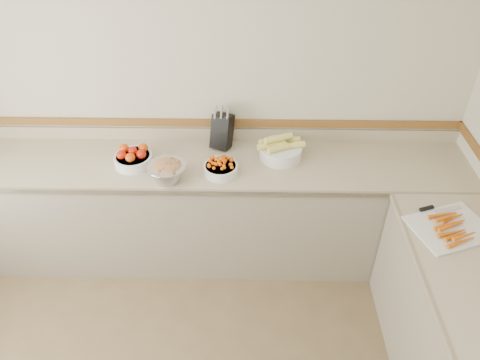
{
  "coord_description": "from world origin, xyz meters",
  "views": [
    {
      "loc": [
        0.39,
        -1.06,
        2.86
      ],
      "look_at": [
        0.35,
        1.35,
        1.0
      ],
      "focal_mm": 35.0,
      "sensor_mm": 36.0,
      "label": 1
    }
  ],
  "objects_px": {
    "cutting_board": "(451,227)",
    "knife_block": "(222,130)",
    "cherry_tomato_bowl": "(221,167)",
    "rhubarb_bowl": "(167,171)",
    "corn_bowl": "(280,149)",
    "tomato_bowl": "(133,158)"
  },
  "relations": [
    {
      "from": "knife_block",
      "to": "cutting_board",
      "type": "height_order",
      "value": "knife_block"
    },
    {
      "from": "knife_block",
      "to": "corn_bowl",
      "type": "height_order",
      "value": "knife_block"
    },
    {
      "from": "cutting_board",
      "to": "knife_block",
      "type": "bearing_deg",
      "value": 148.07
    },
    {
      "from": "corn_bowl",
      "to": "knife_block",
      "type": "bearing_deg",
      "value": 162.11
    },
    {
      "from": "knife_block",
      "to": "cutting_board",
      "type": "bearing_deg",
      "value": -31.93
    },
    {
      "from": "cherry_tomato_bowl",
      "to": "cutting_board",
      "type": "distance_m",
      "value": 1.52
    },
    {
      "from": "rhubarb_bowl",
      "to": "cutting_board",
      "type": "relative_size",
      "value": 0.5
    },
    {
      "from": "knife_block",
      "to": "cherry_tomato_bowl",
      "type": "bearing_deg",
      "value": -89.29
    },
    {
      "from": "corn_bowl",
      "to": "cutting_board",
      "type": "xyz_separation_m",
      "value": [
        0.99,
        -0.75,
        -0.05
      ]
    },
    {
      "from": "rhubarb_bowl",
      "to": "cutting_board",
      "type": "bearing_deg",
      "value": -14.4
    },
    {
      "from": "cherry_tomato_bowl",
      "to": "rhubarb_bowl",
      "type": "xyz_separation_m",
      "value": [
        -0.36,
        -0.09,
        0.03
      ]
    },
    {
      "from": "tomato_bowl",
      "to": "cutting_board",
      "type": "bearing_deg",
      "value": -17.38
    },
    {
      "from": "corn_bowl",
      "to": "rhubarb_bowl",
      "type": "xyz_separation_m",
      "value": [
        -0.78,
        -0.29,
        0.01
      ]
    },
    {
      "from": "tomato_bowl",
      "to": "cherry_tomato_bowl",
      "type": "height_order",
      "value": "tomato_bowl"
    },
    {
      "from": "tomato_bowl",
      "to": "knife_block",
      "type": "bearing_deg",
      "value": 21.45
    },
    {
      "from": "cutting_board",
      "to": "cherry_tomato_bowl",
      "type": "bearing_deg",
      "value": 158.88
    },
    {
      "from": "corn_bowl",
      "to": "cutting_board",
      "type": "height_order",
      "value": "corn_bowl"
    },
    {
      "from": "rhubarb_bowl",
      "to": "corn_bowl",
      "type": "bearing_deg",
      "value": 20.46
    },
    {
      "from": "knife_block",
      "to": "cutting_board",
      "type": "xyz_separation_m",
      "value": [
        1.42,
        -0.88,
        -0.12
      ]
    },
    {
      "from": "knife_block",
      "to": "corn_bowl",
      "type": "distance_m",
      "value": 0.46
    },
    {
      "from": "cherry_tomato_bowl",
      "to": "cutting_board",
      "type": "height_order",
      "value": "cherry_tomato_bowl"
    },
    {
      "from": "tomato_bowl",
      "to": "corn_bowl",
      "type": "distance_m",
      "value": 1.06
    }
  ]
}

